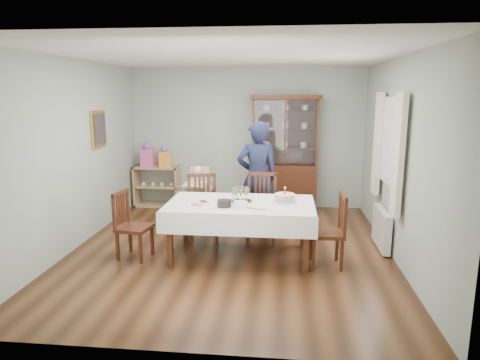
# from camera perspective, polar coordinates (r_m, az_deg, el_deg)

# --- Properties ---
(floor) EXTENTS (5.00, 5.00, 0.00)m
(floor) POSITION_cam_1_polar(r_m,az_deg,el_deg) (6.23, -1.26, -9.30)
(floor) COLOR #593319
(floor) RESTS_ON ground
(room_shell) EXTENTS (5.00, 5.00, 5.00)m
(room_shell) POSITION_cam_1_polar(r_m,az_deg,el_deg) (6.37, -0.73, 6.93)
(room_shell) COLOR #9EAA99
(room_shell) RESTS_ON floor
(dining_table) EXTENTS (2.00, 1.16, 0.76)m
(dining_table) POSITION_cam_1_polar(r_m,az_deg,el_deg) (5.88, 0.07, -6.61)
(dining_table) COLOR #472211
(dining_table) RESTS_ON floor
(china_cabinet) EXTENTS (1.30, 0.48, 2.18)m
(china_cabinet) POSITION_cam_1_polar(r_m,az_deg,el_deg) (8.11, 5.97, 3.75)
(china_cabinet) COLOR #472211
(china_cabinet) RESTS_ON floor
(sideboard) EXTENTS (0.90, 0.38, 0.80)m
(sideboard) POSITION_cam_1_polar(r_m,az_deg,el_deg) (8.63, -10.98, -0.81)
(sideboard) COLOR tan
(sideboard) RESTS_ON floor
(picture_frame) EXTENTS (0.04, 0.48, 0.58)m
(picture_frame) POSITION_cam_1_polar(r_m,az_deg,el_deg) (7.23, -18.35, 6.48)
(picture_frame) COLOR gold
(picture_frame) RESTS_ON room_shell
(window) EXTENTS (0.04, 1.02, 1.22)m
(window) POSITION_cam_1_polar(r_m,az_deg,el_deg) (6.29, 19.60, 4.79)
(window) COLOR white
(window) RESTS_ON room_shell
(curtain_left) EXTENTS (0.07, 0.30, 1.55)m
(curtain_left) POSITION_cam_1_polar(r_m,az_deg,el_deg) (5.69, 20.39, 3.07)
(curtain_left) COLOR silver
(curtain_left) RESTS_ON room_shell
(curtain_right) EXTENTS (0.07, 0.30, 1.55)m
(curtain_right) POSITION_cam_1_polar(r_m,az_deg,el_deg) (6.89, 17.87, 4.61)
(curtain_right) COLOR silver
(curtain_right) RESTS_ON room_shell
(radiator) EXTENTS (0.10, 0.80, 0.55)m
(radiator) POSITION_cam_1_polar(r_m,az_deg,el_deg) (6.53, 18.34, -6.13)
(radiator) COLOR white
(radiator) RESTS_ON floor
(chair_far_left) EXTENTS (0.56, 0.56, 1.01)m
(chair_far_left) POSITION_cam_1_polar(r_m,az_deg,el_deg) (6.51, -4.91, -5.62)
(chair_far_left) COLOR #472211
(chair_far_left) RESTS_ON floor
(chair_far_right) EXTENTS (0.46, 0.46, 1.03)m
(chair_far_right) POSITION_cam_1_polar(r_m,az_deg,el_deg) (6.48, 2.84, -5.60)
(chair_far_right) COLOR #472211
(chair_far_right) RESTS_ON floor
(chair_end_left) EXTENTS (0.47, 0.47, 0.92)m
(chair_end_left) POSITION_cam_1_polar(r_m,az_deg,el_deg) (6.05, -13.99, -7.54)
(chair_end_left) COLOR #472211
(chair_end_left) RESTS_ON floor
(chair_end_right) EXTENTS (0.45, 0.45, 0.95)m
(chair_end_right) POSITION_cam_1_polar(r_m,az_deg,el_deg) (5.73, 11.58, -8.43)
(chair_end_right) COLOR #472211
(chair_end_right) RESTS_ON floor
(woman) EXTENTS (0.73, 0.57, 1.79)m
(woman) POSITION_cam_1_polar(r_m,az_deg,el_deg) (6.83, 2.30, 0.38)
(woman) COLOR black
(woman) RESTS_ON floor
(high_chair) EXTENTS (0.54, 0.54, 1.04)m
(high_chair) POSITION_cam_1_polar(r_m,az_deg,el_deg) (7.17, -5.61, -3.14)
(high_chair) COLOR black
(high_chair) RESTS_ON floor
(champagne_tray) EXTENTS (0.33, 0.33, 0.20)m
(champagne_tray) POSITION_cam_1_polar(r_m,az_deg,el_deg) (5.82, 0.04, -2.31)
(champagne_tray) COLOR silver
(champagne_tray) RESTS_ON dining_table
(birthday_cake) EXTENTS (0.32, 0.32, 0.22)m
(birthday_cake) POSITION_cam_1_polar(r_m,az_deg,el_deg) (5.81, 5.98, -2.46)
(birthday_cake) COLOR white
(birthday_cake) RESTS_ON dining_table
(plate_stack_dark) EXTENTS (0.22, 0.22, 0.09)m
(plate_stack_dark) POSITION_cam_1_polar(r_m,az_deg,el_deg) (5.58, -2.13, -3.13)
(plate_stack_dark) COLOR black
(plate_stack_dark) RESTS_ON dining_table
(plate_stack_white) EXTENTS (0.23, 0.23, 0.08)m
(plate_stack_white) POSITION_cam_1_polar(r_m,az_deg,el_deg) (5.53, 0.07, -3.32)
(plate_stack_white) COLOR white
(plate_stack_white) RESTS_ON dining_table
(napkin_stack) EXTENTS (0.14, 0.14, 0.02)m
(napkin_stack) POSITION_cam_1_polar(r_m,az_deg,el_deg) (5.70, -5.73, -3.22)
(napkin_stack) COLOR #DE5292
(napkin_stack) RESTS_ON dining_table
(cutlery) EXTENTS (0.17, 0.18, 0.01)m
(cutlery) POSITION_cam_1_polar(r_m,az_deg,el_deg) (5.85, -5.20, -2.86)
(cutlery) COLOR silver
(cutlery) RESTS_ON dining_table
(cake_knife) EXTENTS (0.26, 0.10, 0.01)m
(cake_knife) POSITION_cam_1_polar(r_m,az_deg,el_deg) (5.46, 2.25, -3.88)
(cake_knife) COLOR silver
(cake_knife) RESTS_ON dining_table
(gift_bag_pink) EXTENTS (0.25, 0.16, 0.47)m
(gift_bag_pink) POSITION_cam_1_polar(r_m,az_deg,el_deg) (8.55, -12.25, 3.18)
(gift_bag_pink) COLOR #DE5292
(gift_bag_pink) RESTS_ON sideboard
(gift_bag_orange) EXTENTS (0.26, 0.22, 0.42)m
(gift_bag_orange) POSITION_cam_1_polar(r_m,az_deg,el_deg) (8.45, -10.03, 3.02)
(gift_bag_orange) COLOR orange
(gift_bag_orange) RESTS_ON sideboard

